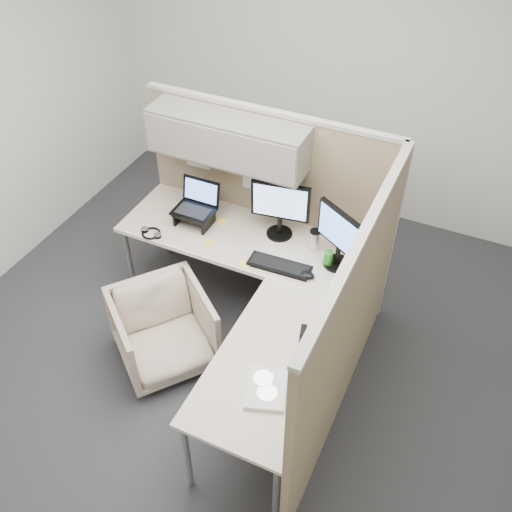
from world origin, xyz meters
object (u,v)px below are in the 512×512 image
at_px(office_chair, 163,327).
at_px(monitor_left, 280,206).
at_px(desk, 252,285).
at_px(keyboard, 279,266).

bearing_deg(office_chair, monitor_left, 9.07).
height_order(desk, keyboard, keyboard).
xyz_separation_m(desk, office_chair, (-0.55, -0.36, -0.35)).
relative_size(office_chair, keyboard, 1.49).
xyz_separation_m(office_chair, keyboard, (0.67, 0.57, 0.40)).
height_order(office_chair, monitor_left, monitor_left).
bearing_deg(monitor_left, keyboard, -75.48).
bearing_deg(keyboard, monitor_left, 110.65).
relative_size(desk, monitor_left, 4.29).
xyz_separation_m(desk, monitor_left, (-0.02, 0.55, 0.32)).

